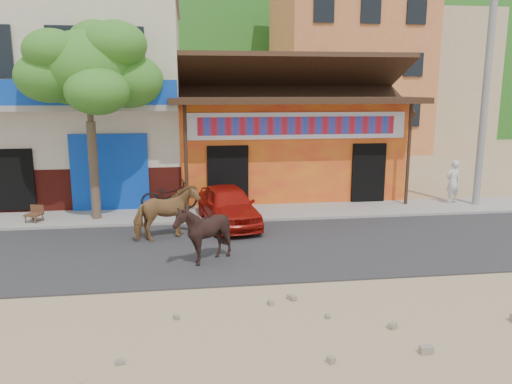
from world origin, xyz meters
TOP-DOWN VIEW (x-y plane):
  - ground at (0.00, 0.00)m, footprint 120.00×120.00m
  - road at (0.00, 2.50)m, footprint 60.00×5.00m
  - sidewalk at (0.00, 6.00)m, footprint 60.00×2.00m
  - dance_club at (2.00, 10.00)m, footprint 8.00×6.00m
  - cafe_building at (-5.50, 10.00)m, footprint 7.00×6.00m
  - apartment_front at (9.00, 24.00)m, footprint 9.00×9.00m
  - apartment_rear at (18.00, 30.00)m, footprint 8.00×8.00m
  - hillside at (0.00, 70.00)m, footprint 100.00×40.00m
  - tree at (-4.60, 5.80)m, footprint 3.00×3.00m
  - utility_pole at (8.20, 6.00)m, footprint 0.24×0.24m
  - cow_tan at (-2.36, 3.54)m, footprint 1.91×1.49m
  - cow_dark at (-1.42, 1.50)m, footprint 1.39×1.26m
  - red_car at (-0.57, 4.80)m, footprint 1.96×3.71m
  - scooter at (-2.39, 6.59)m, footprint 1.92×0.89m
  - pedestrian at (7.47, 6.33)m, footprint 0.63×0.49m
  - cafe_chair_left at (-6.40, 5.59)m, footprint 0.55×0.55m

SIDE VIEW (x-z plane):
  - ground at x=0.00m, z-range 0.00..0.00m
  - road at x=0.00m, z-range 0.00..0.04m
  - sidewalk at x=0.00m, z-range 0.00..0.12m
  - cafe_chair_left at x=-6.40m, z-range 0.12..1.04m
  - scooter at x=-2.39m, z-range 0.12..1.09m
  - red_car at x=-0.57m, z-range 0.04..1.24m
  - cow_dark at x=-1.42m, z-range 0.04..1.48m
  - cow_tan at x=-2.36m, z-range 0.04..1.51m
  - pedestrian at x=7.47m, z-range 0.12..1.64m
  - dance_club at x=2.00m, z-range 0.00..3.60m
  - tree at x=-4.60m, z-range 0.12..6.12m
  - cafe_building at x=-5.50m, z-range 0.00..7.00m
  - utility_pole at x=8.20m, z-range 0.12..8.12m
  - apartment_rear at x=18.00m, z-range 0.00..10.00m
  - apartment_front at x=9.00m, z-range 0.00..12.00m
  - hillside at x=0.00m, z-range 0.00..24.00m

